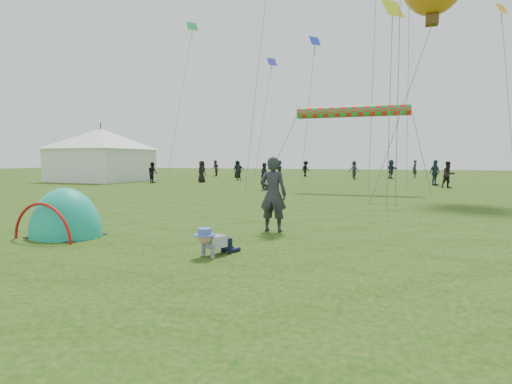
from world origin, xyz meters
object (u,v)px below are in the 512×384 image
(popup_tent, at_px, (66,236))
(standing_adult, at_px, (273,194))
(crawling_toddler, at_px, (213,241))
(event_marquee, at_px, (101,153))

(popup_tent, relative_size, standing_adult, 1.22)
(crawling_toddler, bearing_deg, event_marquee, 157.90)
(crawling_toddler, xyz_separation_m, event_marquee, (-19.77, 20.81, 2.05))
(crawling_toddler, height_order, popup_tent, popup_tent)
(crawling_toddler, height_order, event_marquee, event_marquee)
(popup_tent, xyz_separation_m, standing_adult, (4.43, 2.12, 0.93))
(crawling_toddler, distance_m, event_marquee, 28.77)
(event_marquee, bearing_deg, standing_adult, -39.82)
(crawling_toddler, relative_size, popup_tent, 0.32)
(crawling_toddler, height_order, standing_adult, standing_adult)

